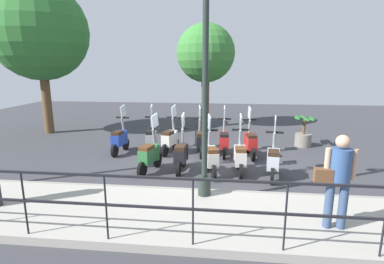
{
  "coord_description": "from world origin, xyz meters",
  "views": [
    {
      "loc": [
        -8.23,
        -0.43,
        2.81
      ],
      "look_at": [
        0.2,
        0.5,
        0.9
      ],
      "focal_mm": 28.0,
      "sensor_mm": 36.0,
      "label": 1
    }
  ],
  "objects_px": {
    "lamp_post_near": "(205,98)",
    "scooter_near_2": "(211,157)",
    "scooter_near_3": "(181,154)",
    "scooter_near_4": "(150,155)",
    "potted_palm": "(303,134)",
    "scooter_far_2": "(200,140)",
    "scooter_far_3": "(170,139)",
    "pedestrian_with_bag": "(338,175)",
    "scooter_far_5": "(120,139)",
    "scooter_far_0": "(251,142)",
    "tree_distant": "(206,54)",
    "scooter_near_0": "(273,160)",
    "scooter_near_1": "(240,156)",
    "scooter_far_4": "(151,138)",
    "tree_large": "(39,32)",
    "scooter_far_1": "(224,141)"
  },
  "relations": [
    {
      "from": "lamp_post_near",
      "to": "scooter_near_2",
      "type": "height_order",
      "value": "lamp_post_near"
    },
    {
      "from": "scooter_near_3",
      "to": "scooter_near_4",
      "type": "relative_size",
      "value": 1.0
    },
    {
      "from": "potted_palm",
      "to": "scooter_far_2",
      "type": "xyz_separation_m",
      "value": [
        -1.43,
        3.51,
        0.04
      ]
    },
    {
      "from": "scooter_near_2",
      "to": "scooter_far_3",
      "type": "distance_m",
      "value": 2.29
    },
    {
      "from": "lamp_post_near",
      "to": "pedestrian_with_bag",
      "type": "xyz_separation_m",
      "value": [
        -1.06,
        -2.22,
        -1.1
      ]
    },
    {
      "from": "scooter_near_2",
      "to": "scooter_far_5",
      "type": "relative_size",
      "value": 1.0
    },
    {
      "from": "scooter_near_3",
      "to": "scooter_far_5",
      "type": "height_order",
      "value": "same"
    },
    {
      "from": "lamp_post_near",
      "to": "scooter_far_0",
      "type": "xyz_separation_m",
      "value": [
        3.25,
        -1.2,
        -1.69
      ]
    },
    {
      "from": "pedestrian_with_bag",
      "to": "scooter_near_2",
      "type": "height_order",
      "value": "pedestrian_with_bag"
    },
    {
      "from": "tree_distant",
      "to": "scooter_far_5",
      "type": "xyz_separation_m",
      "value": [
        -4.6,
        2.44,
        -2.8
      ]
    },
    {
      "from": "scooter_near_3",
      "to": "scooter_far_5",
      "type": "distance_m",
      "value": 2.64
    },
    {
      "from": "scooter_near_0",
      "to": "scooter_near_1",
      "type": "bearing_deg",
      "value": 83.92
    },
    {
      "from": "tree_distant",
      "to": "scooter_far_5",
      "type": "bearing_deg",
      "value": 152.08
    },
    {
      "from": "scooter_near_3",
      "to": "scooter_far_3",
      "type": "relative_size",
      "value": 1.0
    },
    {
      "from": "scooter_near_0",
      "to": "scooter_far_4",
      "type": "distance_m",
      "value": 4.07
    },
    {
      "from": "tree_distant",
      "to": "scooter_far_0",
      "type": "xyz_separation_m",
      "value": [
        -4.54,
        -1.71,
        -2.8
      ]
    },
    {
      "from": "pedestrian_with_bag",
      "to": "scooter_far_0",
      "type": "distance_m",
      "value": 4.47
    },
    {
      "from": "scooter_near_2",
      "to": "scooter_far_3",
      "type": "height_order",
      "value": "same"
    },
    {
      "from": "scooter_near_1",
      "to": "scooter_near_3",
      "type": "bearing_deg",
      "value": 88.5
    },
    {
      "from": "potted_palm",
      "to": "scooter_far_5",
      "type": "height_order",
      "value": "scooter_far_5"
    },
    {
      "from": "tree_large",
      "to": "tree_distant",
      "type": "bearing_deg",
      "value": -72.6
    },
    {
      "from": "scooter_near_0",
      "to": "scooter_near_1",
      "type": "relative_size",
      "value": 1.0
    },
    {
      "from": "tree_distant",
      "to": "scooter_near_2",
      "type": "distance_m",
      "value": 6.84
    },
    {
      "from": "tree_large",
      "to": "scooter_far_2",
      "type": "bearing_deg",
      "value": -110.55
    },
    {
      "from": "scooter_near_0",
      "to": "scooter_far_0",
      "type": "distance_m",
      "value": 1.8
    },
    {
      "from": "scooter_far_5",
      "to": "scooter_near_3",
      "type": "bearing_deg",
      "value": -117.79
    },
    {
      "from": "scooter_far_0",
      "to": "scooter_far_3",
      "type": "bearing_deg",
      "value": 80.31
    },
    {
      "from": "scooter_near_1",
      "to": "scooter_far_0",
      "type": "xyz_separation_m",
      "value": [
        1.53,
        -0.39,
        0.0
      ]
    },
    {
      "from": "lamp_post_near",
      "to": "scooter_far_1",
      "type": "height_order",
      "value": "lamp_post_near"
    },
    {
      "from": "scooter_near_1",
      "to": "scooter_far_4",
      "type": "distance_m",
      "value": 3.25
    },
    {
      "from": "tree_distant",
      "to": "scooter_near_0",
      "type": "xyz_separation_m",
      "value": [
        -6.28,
        -2.13,
        -2.8
      ]
    },
    {
      "from": "tree_large",
      "to": "tree_distant",
      "type": "relative_size",
      "value": 1.3
    },
    {
      "from": "scooter_near_1",
      "to": "scooter_near_3",
      "type": "height_order",
      "value": "same"
    },
    {
      "from": "lamp_post_near",
      "to": "potted_palm",
      "type": "bearing_deg",
      "value": -33.61
    },
    {
      "from": "scooter_near_1",
      "to": "scooter_near_4",
      "type": "distance_m",
      "value": 2.38
    },
    {
      "from": "scooter_near_4",
      "to": "scooter_near_0",
      "type": "bearing_deg",
      "value": -76.74
    },
    {
      "from": "scooter_far_0",
      "to": "scooter_far_5",
      "type": "distance_m",
      "value": 4.15
    },
    {
      "from": "pedestrian_with_bag",
      "to": "scooter_far_2",
      "type": "relative_size",
      "value": 1.03
    },
    {
      "from": "scooter_near_0",
      "to": "scooter_far_1",
      "type": "xyz_separation_m",
      "value": [
        1.8,
        1.23,
        0.0
      ]
    },
    {
      "from": "scooter_near_3",
      "to": "scooter_near_2",
      "type": "bearing_deg",
      "value": -100.22
    },
    {
      "from": "scooter_near_0",
      "to": "scooter_far_1",
      "type": "relative_size",
      "value": 1.0
    },
    {
      "from": "tree_large",
      "to": "scooter_near_4",
      "type": "height_order",
      "value": "tree_large"
    },
    {
      "from": "potted_palm",
      "to": "scooter_near_2",
      "type": "height_order",
      "value": "scooter_near_2"
    },
    {
      "from": "scooter_near_3",
      "to": "scooter_far_2",
      "type": "relative_size",
      "value": 1.0
    },
    {
      "from": "scooter_near_0",
      "to": "scooter_near_2",
      "type": "xyz_separation_m",
      "value": [
        0.06,
        1.56,
        0.0
      ]
    },
    {
      "from": "lamp_post_near",
      "to": "pedestrian_with_bag",
      "type": "distance_m",
      "value": 2.69
    },
    {
      "from": "tree_distant",
      "to": "tree_large",
      "type": "bearing_deg",
      "value": 107.4
    },
    {
      "from": "scooter_far_1",
      "to": "scooter_far_0",
      "type": "bearing_deg",
      "value": -95.15
    },
    {
      "from": "scooter_far_2",
      "to": "scooter_far_3",
      "type": "xyz_separation_m",
      "value": [
        0.07,
        0.98,
        0.0
      ]
    },
    {
      "from": "scooter_near_4",
      "to": "scooter_near_1",
      "type": "bearing_deg",
      "value": -72.13
    }
  ]
}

